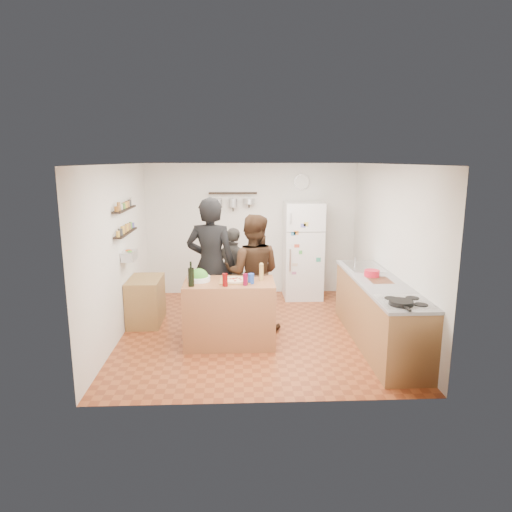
{
  "coord_description": "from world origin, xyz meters",
  "views": [
    {
      "loc": [
        -0.29,
        -6.56,
        2.56
      ],
      "look_at": [
        0.0,
        0.1,
        1.15
      ],
      "focal_mm": 32.0,
      "sensor_mm": 36.0,
      "label": 1
    }
  ],
  "objects_px": {
    "fridge": "(303,250)",
    "side_table": "(146,301)",
    "skillet": "(401,303)",
    "counter_run": "(379,313)",
    "person_back": "(234,273)",
    "pepper_mill": "(261,273)",
    "wall_clock": "(302,182)",
    "prep_island": "(230,313)",
    "salad_bowl": "(199,279)",
    "person_center": "(253,273)",
    "red_bowl": "(372,273)",
    "person_left": "(211,265)",
    "salt_canister": "(251,279)",
    "wine_bottle": "(191,277)"
  },
  "relations": [
    {
      "from": "side_table",
      "to": "counter_run",
      "type": "bearing_deg",
      "value": -16.15
    },
    {
      "from": "salt_canister",
      "to": "side_table",
      "type": "xyz_separation_m",
      "value": [
        -1.64,
        1.02,
        -0.61
      ]
    },
    {
      "from": "pepper_mill",
      "to": "red_bowl",
      "type": "relative_size",
      "value": 0.93
    },
    {
      "from": "counter_run",
      "to": "red_bowl",
      "type": "relative_size",
      "value": 12.15
    },
    {
      "from": "person_center",
      "to": "fridge",
      "type": "bearing_deg",
      "value": -110.56
    },
    {
      "from": "person_center",
      "to": "counter_run",
      "type": "relative_size",
      "value": 0.68
    },
    {
      "from": "person_left",
      "to": "red_bowl",
      "type": "height_order",
      "value": "person_left"
    },
    {
      "from": "salad_bowl",
      "to": "wall_clock",
      "type": "xyz_separation_m",
      "value": [
        1.77,
        2.48,
        1.21
      ]
    },
    {
      "from": "fridge",
      "to": "wall_clock",
      "type": "xyz_separation_m",
      "value": [
        0.0,
        0.33,
        1.25
      ]
    },
    {
      "from": "salt_canister",
      "to": "wall_clock",
      "type": "xyz_separation_m",
      "value": [
        1.05,
        2.65,
        1.17
      ]
    },
    {
      "from": "person_left",
      "to": "person_center",
      "type": "relative_size",
      "value": 1.14
    },
    {
      "from": "counter_run",
      "to": "skillet",
      "type": "distance_m",
      "value": 1.18
    },
    {
      "from": "person_back",
      "to": "counter_run",
      "type": "relative_size",
      "value": 0.57
    },
    {
      "from": "person_back",
      "to": "side_table",
      "type": "bearing_deg",
      "value": 42.03
    },
    {
      "from": "red_bowl",
      "to": "side_table",
      "type": "height_order",
      "value": "red_bowl"
    },
    {
      "from": "person_center",
      "to": "side_table",
      "type": "bearing_deg",
      "value": -1.87
    },
    {
      "from": "person_center",
      "to": "fridge",
      "type": "xyz_separation_m",
      "value": [
        1.0,
        1.67,
        0.01
      ]
    },
    {
      "from": "wine_bottle",
      "to": "person_left",
      "type": "relative_size",
      "value": 0.12
    },
    {
      "from": "red_bowl",
      "to": "person_left",
      "type": "bearing_deg",
      "value": 170.78
    },
    {
      "from": "pepper_mill",
      "to": "side_table",
      "type": "bearing_deg",
      "value": 154.62
    },
    {
      "from": "person_back",
      "to": "side_table",
      "type": "relative_size",
      "value": 1.87
    },
    {
      "from": "salt_canister",
      "to": "wall_clock",
      "type": "bearing_deg",
      "value": 68.48
    },
    {
      "from": "counter_run",
      "to": "red_bowl",
      "type": "distance_m",
      "value": 0.58
    },
    {
      "from": "salad_bowl",
      "to": "person_center",
      "type": "bearing_deg",
      "value": 32.29
    },
    {
      "from": "person_center",
      "to": "red_bowl",
      "type": "relative_size",
      "value": 8.22
    },
    {
      "from": "salt_canister",
      "to": "person_center",
      "type": "xyz_separation_m",
      "value": [
        0.05,
        0.65,
        -0.09
      ]
    },
    {
      "from": "salt_canister",
      "to": "person_left",
      "type": "height_order",
      "value": "person_left"
    },
    {
      "from": "skillet",
      "to": "side_table",
      "type": "distance_m",
      "value": 3.97
    },
    {
      "from": "wine_bottle",
      "to": "person_left",
      "type": "bearing_deg",
      "value": 73.59
    },
    {
      "from": "salt_canister",
      "to": "person_center",
      "type": "bearing_deg",
      "value": 85.93
    },
    {
      "from": "fridge",
      "to": "counter_run",
      "type": "bearing_deg",
      "value": -71.94
    },
    {
      "from": "person_left",
      "to": "counter_run",
      "type": "height_order",
      "value": "person_left"
    },
    {
      "from": "prep_island",
      "to": "side_table",
      "type": "distance_m",
      "value": 1.62
    },
    {
      "from": "fridge",
      "to": "side_table",
      "type": "distance_m",
      "value": 3.04
    },
    {
      "from": "fridge",
      "to": "side_table",
      "type": "xyz_separation_m",
      "value": [
        -2.69,
        -1.3,
        -0.54
      ]
    },
    {
      "from": "pepper_mill",
      "to": "fridge",
      "type": "height_order",
      "value": "fridge"
    },
    {
      "from": "prep_island",
      "to": "salt_canister",
      "type": "distance_m",
      "value": 0.62
    },
    {
      "from": "skillet",
      "to": "counter_run",
      "type": "bearing_deg",
      "value": 84.64
    },
    {
      "from": "prep_island",
      "to": "salad_bowl",
      "type": "distance_m",
      "value": 0.64
    },
    {
      "from": "person_left",
      "to": "fridge",
      "type": "bearing_deg",
      "value": -123.61
    },
    {
      "from": "fridge",
      "to": "red_bowl",
      "type": "bearing_deg",
      "value": -71.07
    },
    {
      "from": "pepper_mill",
      "to": "person_center",
      "type": "relative_size",
      "value": 0.11
    },
    {
      "from": "pepper_mill",
      "to": "counter_run",
      "type": "xyz_separation_m",
      "value": [
        1.65,
        -0.15,
        -0.56
      ]
    },
    {
      "from": "pepper_mill",
      "to": "wall_clock",
      "type": "bearing_deg",
      "value": 70.16
    },
    {
      "from": "salad_bowl",
      "to": "skillet",
      "type": "height_order",
      "value": "same"
    },
    {
      "from": "salad_bowl",
      "to": "pepper_mill",
      "type": "xyz_separation_m",
      "value": [
        0.87,
        0.0,
        0.07
      ]
    },
    {
      "from": "salad_bowl",
      "to": "person_back",
      "type": "distance_m",
      "value": 1.19
    },
    {
      "from": "prep_island",
      "to": "pepper_mill",
      "type": "relative_size",
      "value": 6.24
    },
    {
      "from": "pepper_mill",
      "to": "prep_island",
      "type": "bearing_deg",
      "value": -173.66
    },
    {
      "from": "prep_island",
      "to": "fridge",
      "type": "height_order",
      "value": "fridge"
    }
  ]
}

